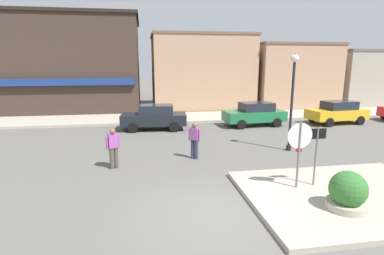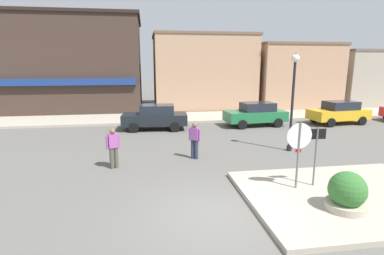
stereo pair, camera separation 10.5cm
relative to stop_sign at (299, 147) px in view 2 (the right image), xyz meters
name	(u,v)px [view 2 (the right image)]	position (x,y,z in m)	size (l,w,h in m)	color
ground_plane	(217,214)	(-2.85, -1.05, -1.52)	(160.00, 160.00, 0.00)	#5B5954
sidewalk_corner	(349,196)	(1.41, -0.68, -1.44)	(6.40, 4.80, 0.15)	#A89E8C
kerb_far	(171,118)	(-2.85, 13.77, -1.44)	(80.00, 4.00, 0.15)	#A89E8C
stop_sign	(299,147)	(0.00, 0.00, 0.00)	(0.82, 0.07, 2.30)	slate
one_way_sign	(316,151)	(0.67, 0.11, -0.19)	(0.60, 0.06, 2.10)	slate
planter	(347,195)	(0.64, -1.57, -0.96)	(1.10, 1.10, 1.23)	#ADA38E
lamp_post	(293,88)	(2.00, 4.47, 1.44)	(0.36, 0.36, 4.54)	black
parked_car_nearest	(155,117)	(-4.15, 10.18, -0.71)	(4.11, 2.09, 1.56)	black
parked_car_second	(256,114)	(2.48, 10.31, -0.71)	(4.13, 2.13, 1.56)	#1E6B3D
parked_car_third	(339,112)	(8.37, 10.09, -0.71)	(4.16, 2.21, 1.56)	gold
pedestrian_crossing_near	(195,139)	(-2.67, 3.94, -0.65)	(0.50, 0.39, 1.61)	#2D334C
pedestrian_crossing_far	(113,147)	(-6.02, 3.22, -0.65)	(0.54, 0.34, 1.61)	#4C473D
building_corner_shop	(79,64)	(-10.54, 20.18, 2.51)	(11.12, 9.31, 8.04)	#3D2D26
building_storefront_left_near	(202,72)	(0.50, 19.12, 1.79)	(8.89, 6.51, 6.60)	tan
building_storefront_left_mid	(289,76)	(8.92, 18.97, 1.41)	(7.48, 7.11, 5.85)	tan
building_storefront_right_near	(369,78)	(17.43, 18.85, 1.16)	(8.41, 6.44, 5.34)	#9E9384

